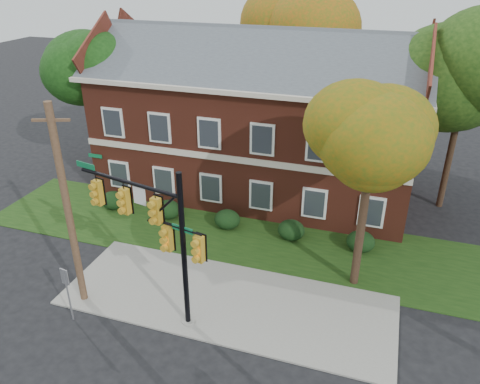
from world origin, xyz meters
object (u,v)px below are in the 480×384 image
(hedge_right, at_px, (291,230))
(traffic_signal, at_px, (157,227))
(apartment_building, at_px, (256,111))
(hedge_left, at_px, (168,210))
(sign_post, at_px, (67,286))
(tree_near_right, at_px, (378,145))
(tree_right_rear, at_px, (476,67))
(hedge_far_left, at_px, (113,200))
(tree_far_rear, at_px, (308,27))
(tree_left_rear, at_px, (99,75))
(utility_pole, at_px, (68,209))
(hedge_center, at_px, (227,219))
(hedge_far_right, at_px, (361,242))

(hedge_right, relative_size, traffic_signal, 0.21)
(apartment_building, xyz_separation_m, hedge_left, (-3.50, -5.25, -4.46))
(apartment_building, xyz_separation_m, sign_post, (-3.50, -13.95, -3.31))
(tree_near_right, height_order, sign_post, tree_near_right)
(hedge_left, relative_size, tree_right_rear, 0.13)
(hedge_far_left, height_order, tree_far_rear, tree_far_rear)
(hedge_left, bearing_deg, sign_post, -90.00)
(tree_left_rear, relative_size, tree_right_rear, 0.84)
(hedge_far_left, distance_m, tree_far_rear, 17.61)
(hedge_far_left, xyz_separation_m, sign_post, (3.50, -8.70, 1.15))
(apartment_building, distance_m, utility_pole, 13.31)
(hedge_left, height_order, traffic_signal, traffic_signal)
(hedge_center, bearing_deg, sign_post, -111.91)
(hedge_left, distance_m, tree_near_right, 12.68)
(apartment_building, bearing_deg, hedge_right, -56.33)
(tree_right_rear, xyz_separation_m, sign_post, (-14.81, -14.81, -6.45))
(apartment_building, distance_m, tree_left_rear, 9.94)
(tree_near_right, height_order, tree_left_rear, tree_left_rear)
(hedge_left, relative_size, sign_post, 0.57)
(hedge_far_left, bearing_deg, hedge_left, 0.00)
(tree_left_rear, height_order, traffic_signal, tree_left_rear)
(hedge_center, distance_m, tree_right_rear, 14.94)
(tree_right_rear, bearing_deg, hedge_left, -157.58)
(hedge_center, relative_size, hedge_right, 1.00)
(tree_left_rear, bearing_deg, traffic_signal, -49.84)
(apartment_building, xyz_separation_m, hedge_far_right, (7.00, -5.25, -4.46))
(hedge_center, xyz_separation_m, hedge_far_right, (7.00, 0.00, 0.00))
(tree_left_rear, distance_m, tree_right_rear, 21.19)
(hedge_right, distance_m, hedge_far_right, 3.50)
(tree_left_rear, bearing_deg, hedge_center, -23.04)
(tree_left_rear, relative_size, utility_pole, 1.03)
(hedge_far_left, distance_m, tree_left_rear, 7.90)
(tree_near_right, bearing_deg, hedge_far_left, 168.73)
(hedge_far_right, bearing_deg, utility_pole, -145.30)
(traffic_signal, bearing_deg, sign_post, -143.76)
(hedge_right, relative_size, sign_post, 0.57)
(tree_near_right, relative_size, tree_right_rear, 0.81)
(hedge_left, height_order, tree_left_rear, tree_left_rear)
(traffic_signal, bearing_deg, hedge_left, 126.89)
(hedge_center, height_order, tree_near_right, tree_near_right)
(hedge_far_right, height_order, traffic_signal, traffic_signal)
(traffic_signal, distance_m, utility_pole, 3.67)
(tree_near_right, relative_size, tree_far_rear, 0.74)
(tree_right_rear, bearing_deg, hedge_far_right, -125.23)
(apartment_building, relative_size, traffic_signal, 2.84)
(apartment_building, distance_m, tree_near_right, 10.97)
(apartment_building, height_order, hedge_right, apartment_building)
(hedge_far_left, bearing_deg, sign_post, -68.09)
(traffic_signal, relative_size, sign_post, 2.68)
(hedge_right, bearing_deg, tree_far_rear, 99.36)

